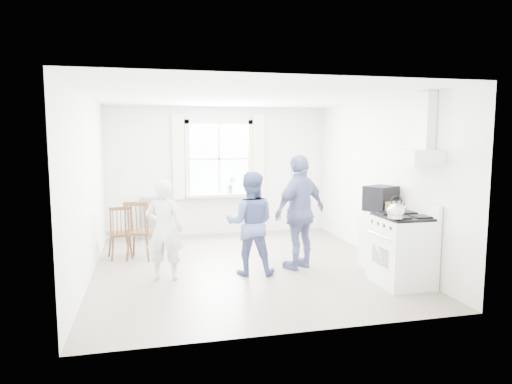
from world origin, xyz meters
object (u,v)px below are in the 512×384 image
(windsor_chair_b, at_px, (138,224))
(person_right, at_px, (300,212))
(gas_stove, at_px, (402,249))
(person_left, at_px, (164,230))
(person_mid, at_px, (250,223))
(low_cabinet, at_px, (381,240))
(stereo_stack, at_px, (381,198))
(windsor_chair_a, at_px, (121,227))

(windsor_chair_b, relative_size, person_right, 0.56)
(gas_stove, xyz_separation_m, windsor_chair_b, (-3.51, 2.05, 0.11))
(person_left, relative_size, person_mid, 0.94)
(person_mid, bearing_deg, gas_stove, 167.73)
(low_cabinet, xyz_separation_m, stereo_stack, (-0.02, 0.02, 0.64))
(gas_stove, height_order, person_right, person_right)
(windsor_chair_b, distance_m, person_mid, 1.96)
(low_cabinet, bearing_deg, windsor_chair_b, 159.37)
(gas_stove, relative_size, windsor_chair_a, 1.26)
(stereo_stack, bearing_deg, windsor_chair_a, 158.88)
(windsor_chair_a, bearing_deg, gas_stove, -30.14)
(gas_stove, bearing_deg, person_left, 162.93)
(low_cabinet, relative_size, person_right, 0.52)
(low_cabinet, height_order, person_right, person_right)
(gas_stove, xyz_separation_m, person_right, (-1.10, 1.05, 0.39))
(windsor_chair_b, bearing_deg, gas_stove, -30.25)
(stereo_stack, height_order, person_right, person_right)
(low_cabinet, xyz_separation_m, person_left, (-3.20, 0.26, 0.26))
(windsor_chair_a, bearing_deg, person_mid, -33.73)
(windsor_chair_b, relative_size, person_mid, 0.65)
(person_left, xyz_separation_m, person_right, (2.02, 0.09, 0.16))
(windsor_chair_b, bearing_deg, person_mid, -34.56)
(low_cabinet, height_order, windsor_chair_a, low_cabinet)
(windsor_chair_b, height_order, person_left, person_left)
(windsor_chair_a, height_order, person_right, person_right)
(low_cabinet, height_order, person_mid, person_mid)
(windsor_chair_a, relative_size, windsor_chair_b, 0.91)
(person_left, bearing_deg, person_right, -163.52)
(stereo_stack, height_order, windsor_chair_a, stereo_stack)
(low_cabinet, bearing_deg, stereo_stack, 141.99)
(windsor_chair_b, bearing_deg, person_right, -22.44)
(gas_stove, height_order, stereo_stack, stereo_stack)
(gas_stove, bearing_deg, person_mid, 153.72)
(gas_stove, distance_m, stereo_stack, 0.94)
(low_cabinet, relative_size, person_left, 0.64)
(gas_stove, xyz_separation_m, low_cabinet, (0.07, 0.70, -0.03))
(stereo_stack, height_order, windsor_chair_b, stereo_stack)
(low_cabinet, bearing_deg, windsor_chair_a, 158.76)
(stereo_stack, relative_size, windsor_chair_b, 0.54)
(stereo_stack, bearing_deg, person_right, 163.71)
(windsor_chair_a, distance_m, person_right, 2.94)
(low_cabinet, height_order, stereo_stack, stereo_stack)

